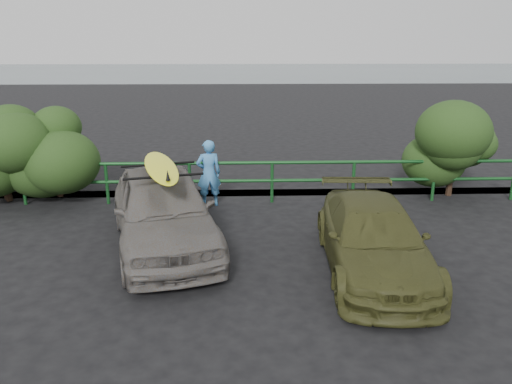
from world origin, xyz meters
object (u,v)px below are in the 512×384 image
olive_vehicle (373,238)px  man (209,173)px  sedan (163,210)px  guardrail (231,182)px  surfboard (161,167)px

olive_vehicle → man: bearing=132.8°
man → olive_vehicle: bearing=117.4°
sedan → olive_vehicle: 3.90m
guardrail → surfboard: surfboard is taller
guardrail → man: bearing=-158.0°
guardrail → man: man is taller
olive_vehicle → man: man is taller
sedan → olive_vehicle: (3.73, -1.14, -0.17)m
surfboard → sedan: bearing=0.0°
guardrail → olive_vehicle: size_ratio=3.46×
olive_vehicle → surfboard: size_ratio=1.52×
man → surfboard: bearing=61.9°
olive_vehicle → surfboard: bearing=166.3°
man → guardrail: bearing=-170.2°
guardrail → sedan: bearing=-114.5°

